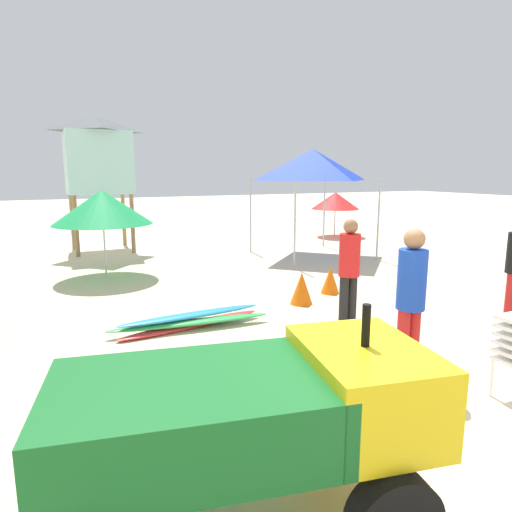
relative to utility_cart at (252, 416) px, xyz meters
name	(u,v)px	position (x,y,z in m)	size (l,w,h in m)	color
ground	(402,420)	(1.87, 0.54, -0.78)	(80.00, 80.00, 0.00)	beige
utility_cart	(252,416)	(0.00, 0.00, 0.00)	(2.73, 1.72, 1.50)	#146023
surfboard_pile	(191,321)	(0.80, 3.97, -0.67)	(2.54, 0.73, 0.24)	red
lifeguard_near_center	(349,266)	(3.01, 2.97, 0.19)	(0.32, 0.32, 1.69)	black
lifeguard_far_right	(411,295)	(2.52, 1.19, 0.24)	(0.32, 0.32, 1.78)	red
popup_canopy	(313,165)	(5.77, 8.41, 1.79)	(2.66, 2.66, 3.01)	#B2B2B7
lifeguard_tower	(97,155)	(0.48, 11.90, 2.09)	(1.98, 1.98, 3.99)	olive
beach_umbrella_mid	(335,201)	(8.74, 11.47, 0.54)	(1.77, 1.77, 1.63)	beige
beach_umbrella_far	(102,207)	(0.08, 8.14, 0.82)	(2.20, 2.20, 1.99)	beige
traffic_cone_near	(302,288)	(3.02, 4.36, -0.49)	(0.41, 0.41, 0.59)	orange
traffic_cone_far	(330,280)	(3.92, 4.76, -0.52)	(0.37, 0.37, 0.53)	orange
cooler_box	(317,357)	(1.75, 1.88, -0.62)	(0.55, 0.36, 0.32)	white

